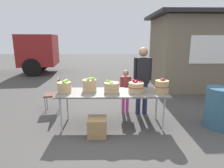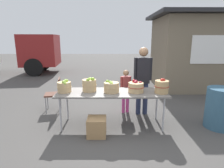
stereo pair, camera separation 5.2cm
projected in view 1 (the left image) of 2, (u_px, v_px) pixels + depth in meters
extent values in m
plane|color=#474442|center=(112.00, 125.00, 4.15)|extent=(40.00, 40.00, 0.00)
cube|color=slate|center=(112.00, 93.00, 3.98)|extent=(2.30, 0.76, 0.03)
cylinder|color=#B2B2B7|center=(61.00, 115.00, 3.77)|extent=(0.04, 0.04, 0.72)
cylinder|color=#B2B2B7|center=(164.00, 115.00, 3.79)|extent=(0.04, 0.04, 0.72)
cylinder|color=#B2B2B7|center=(67.00, 105.00, 4.35)|extent=(0.04, 0.04, 0.72)
cylinder|color=#B2B2B7|center=(156.00, 104.00, 4.38)|extent=(0.04, 0.04, 0.72)
cylinder|color=tan|center=(64.00, 87.00, 3.93)|extent=(0.28, 0.28, 0.22)
torus|color=tan|center=(64.00, 87.00, 3.93)|extent=(0.30, 0.30, 0.01)
sphere|color=#7AA833|center=(65.00, 81.00, 3.94)|extent=(0.08, 0.08, 0.08)
sphere|color=#8CB738|center=(67.00, 81.00, 3.97)|extent=(0.07, 0.07, 0.07)
sphere|color=#8CB738|center=(64.00, 82.00, 3.83)|extent=(0.08, 0.08, 0.08)
sphere|color=#9EC647|center=(65.00, 84.00, 3.81)|extent=(0.07, 0.07, 0.07)
cylinder|color=tan|center=(89.00, 85.00, 4.01)|extent=(0.29, 0.29, 0.25)
torus|color=tan|center=(89.00, 85.00, 4.01)|extent=(0.31, 0.31, 0.01)
sphere|color=#8CB738|center=(93.00, 79.00, 3.94)|extent=(0.08, 0.08, 0.08)
sphere|color=#8CB738|center=(89.00, 79.00, 4.00)|extent=(0.07, 0.07, 0.07)
sphere|color=#9EC647|center=(90.00, 79.00, 4.05)|extent=(0.08, 0.08, 0.08)
sphere|color=#7AA833|center=(88.00, 80.00, 3.89)|extent=(0.07, 0.07, 0.07)
sphere|color=#7AA833|center=(93.00, 80.00, 3.97)|extent=(0.07, 0.07, 0.07)
cylinder|color=tan|center=(112.00, 87.00, 3.93)|extent=(0.31, 0.31, 0.21)
torus|color=tan|center=(112.00, 87.00, 3.93)|extent=(0.33, 0.33, 0.01)
sphere|color=#7AA833|center=(111.00, 83.00, 3.91)|extent=(0.07, 0.07, 0.07)
sphere|color=#7AA833|center=(110.00, 82.00, 3.92)|extent=(0.07, 0.07, 0.07)
sphere|color=#9EC647|center=(111.00, 84.00, 3.82)|extent=(0.08, 0.08, 0.08)
sphere|color=#9EC647|center=(112.00, 83.00, 3.92)|extent=(0.07, 0.07, 0.07)
sphere|color=#7AA833|center=(107.00, 82.00, 3.98)|extent=(0.08, 0.08, 0.08)
sphere|color=#9EC647|center=(111.00, 83.00, 3.89)|extent=(0.07, 0.07, 0.07)
cylinder|color=tan|center=(136.00, 87.00, 3.95)|extent=(0.32, 0.32, 0.21)
torus|color=maroon|center=(136.00, 87.00, 3.94)|extent=(0.34, 0.34, 0.01)
sphere|color=maroon|center=(141.00, 83.00, 3.97)|extent=(0.06, 0.06, 0.06)
sphere|color=maroon|center=(136.00, 82.00, 3.93)|extent=(0.08, 0.08, 0.08)
sphere|color=maroon|center=(140.00, 83.00, 3.94)|extent=(0.08, 0.08, 0.08)
sphere|color=maroon|center=(135.00, 83.00, 3.91)|extent=(0.07, 0.07, 0.07)
sphere|color=maroon|center=(136.00, 82.00, 3.95)|extent=(0.07, 0.07, 0.07)
sphere|color=maroon|center=(136.00, 82.00, 3.93)|extent=(0.06, 0.06, 0.06)
sphere|color=maroon|center=(134.00, 81.00, 3.98)|extent=(0.07, 0.07, 0.07)
cylinder|color=tan|center=(162.00, 87.00, 3.89)|extent=(0.28, 0.28, 0.26)
torus|color=maroon|center=(162.00, 86.00, 3.88)|extent=(0.30, 0.30, 0.01)
sphere|color=#B22319|center=(162.00, 80.00, 3.85)|extent=(0.07, 0.07, 0.07)
sphere|color=maroon|center=(162.00, 80.00, 3.93)|extent=(0.07, 0.07, 0.07)
sphere|color=#B22319|center=(164.00, 80.00, 3.87)|extent=(0.08, 0.08, 0.08)
sphere|color=maroon|center=(163.00, 80.00, 3.90)|extent=(0.08, 0.08, 0.08)
cylinder|color=#262D4C|center=(145.00, 98.00, 4.69)|extent=(0.12, 0.12, 0.81)
cylinder|color=#262D4C|center=(138.00, 98.00, 4.69)|extent=(0.12, 0.12, 0.81)
cube|color=black|center=(143.00, 70.00, 4.52)|extent=(0.30, 0.22, 0.60)
sphere|color=#936B4C|center=(143.00, 52.00, 4.42)|extent=(0.22, 0.22, 0.22)
cylinder|color=black|center=(150.00, 69.00, 4.52)|extent=(0.08, 0.08, 0.54)
cylinder|color=black|center=(135.00, 69.00, 4.51)|extent=(0.08, 0.08, 0.54)
cylinder|color=#CC3F8C|center=(127.00, 102.00, 4.83)|extent=(0.08, 0.08, 0.54)
cylinder|color=#CC3F8C|center=(123.00, 102.00, 4.79)|extent=(0.08, 0.08, 0.54)
cube|color=maroon|center=(126.00, 84.00, 4.70)|extent=(0.24, 0.20, 0.40)
sphere|color=#936B4C|center=(126.00, 73.00, 4.63)|extent=(0.15, 0.15, 0.15)
cylinder|color=maroon|center=(130.00, 83.00, 4.73)|extent=(0.06, 0.06, 0.36)
cylinder|color=maroon|center=(121.00, 84.00, 4.66)|extent=(0.06, 0.06, 0.36)
cube|color=maroon|center=(39.00, 50.00, 10.17)|extent=(2.03, 2.29, 1.60)
cube|color=black|center=(55.00, 44.00, 10.20)|extent=(0.24, 1.76, 0.80)
cylinder|color=black|center=(41.00, 63.00, 11.25)|extent=(0.93, 0.38, 0.90)
cylinder|color=black|center=(32.00, 67.00, 9.42)|extent=(0.93, 0.38, 0.90)
cube|color=#726651|center=(195.00, 53.00, 7.31)|extent=(3.03, 2.43, 2.60)
cube|color=#262628|center=(199.00, 15.00, 6.99)|extent=(3.53, 2.94, 0.12)
cube|color=white|center=(211.00, 50.00, 6.08)|extent=(1.40, 0.06, 0.90)
cube|color=brown|center=(52.00, 95.00, 4.87)|extent=(0.47, 0.47, 0.04)
cube|color=brown|center=(59.00, 86.00, 4.86)|extent=(0.11, 0.40, 0.40)
cylinder|color=gray|center=(47.00, 101.00, 5.05)|extent=(0.02, 0.02, 0.42)
cylinder|color=gray|center=(45.00, 106.00, 4.73)|extent=(0.02, 0.02, 0.42)
cylinder|color=gray|center=(60.00, 101.00, 5.12)|extent=(0.02, 0.02, 0.42)
cylinder|color=gray|center=(59.00, 105.00, 4.80)|extent=(0.02, 0.02, 0.42)
cylinder|color=#335972|center=(220.00, 108.00, 3.98)|extent=(0.61, 0.61, 0.85)
cube|color=#A87F51|center=(97.00, 127.00, 3.66)|extent=(0.36, 0.36, 0.36)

